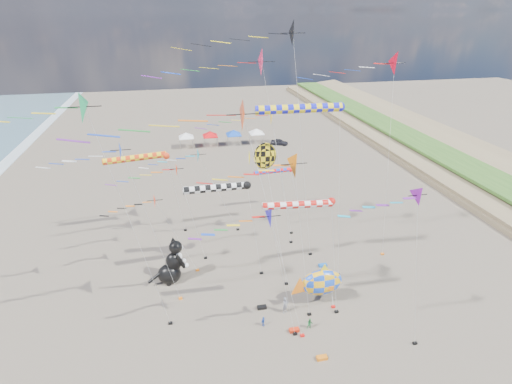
{
  "coord_description": "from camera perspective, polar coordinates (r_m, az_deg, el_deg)",
  "views": [
    {
      "loc": [
        -8.05,
        -21.52,
        26.4
      ],
      "look_at": [
        -1.1,
        12.0,
        10.76
      ],
      "focal_mm": 28.0,
      "sensor_mm": 36.0,
      "label": 1
    }
  ],
  "objects": [
    {
      "name": "ground",
      "position": [
        35.0,
        6.34,
        -24.61
      ],
      "size": [
        260.0,
        260.0,
        0.0
      ],
      "primitive_type": "plane",
      "color": "brown",
      "rests_on": "ground"
    },
    {
      "name": "delta_kite_2",
      "position": [
        43.23,
        1.86,
        10.72
      ],
      "size": [
        10.32,
        2.52,
        17.58
      ],
      "color": "yellow",
      "rests_on": "ground"
    },
    {
      "name": "tent_row",
      "position": [
        85.31,
        -4.9,
        8.65
      ],
      "size": [
        19.2,
        4.2,
        3.8
      ],
      "color": "white",
      "rests_on": "ground"
    },
    {
      "name": "angelfish_kite",
      "position": [
        37.97,
        1.01,
        4.98
      ],
      "size": [
        3.74,
        3.02,
        15.11
      ],
      "color": "yellow",
      "rests_on": "ground"
    },
    {
      "name": "windsock_0",
      "position": [
        32.76,
        6.57,
        -1.88
      ],
      "size": [
        7.52,
        0.66,
        12.33
      ],
      "color": "red",
      "rests_on": "ground"
    },
    {
      "name": "windsock_4",
      "position": [
        49.32,
        -16.44,
        4.67
      ],
      "size": [
        8.98,
        0.81,
        10.91
      ],
      "color": "red",
      "rests_on": "ground"
    },
    {
      "name": "delta_kite_4",
      "position": [
        31.32,
        4.4,
        3.06
      ],
      "size": [
        9.59,
        2.44,
        16.44
      ],
      "color": "orange",
      "rests_on": "ground"
    },
    {
      "name": "delta_kite_0",
      "position": [
        30.02,
        20.64,
        -1.01
      ],
      "size": [
        7.72,
        1.61,
        15.47
      ],
      "color": "#7B1394",
      "rests_on": "ground"
    },
    {
      "name": "kite_bag_3",
      "position": [
        40.25,
        0.85,
        -16.15
      ],
      "size": [
        0.9,
        0.44,
        0.3
      ],
      "primitive_type": "cube",
      "color": "black",
      "rests_on": "ground"
    },
    {
      "name": "delta_kite_9",
      "position": [
        34.74,
        -18.09,
        5.27
      ],
      "size": [
        8.59,
        1.83,
        16.93
      ],
      "color": "blue",
      "rests_on": "ground"
    },
    {
      "name": "windsock_1",
      "position": [
        35.96,
        6.79,
        11.67
      ],
      "size": [
        9.39,
        0.85,
        18.98
      ],
      "color": "#1519DB",
      "rests_on": "ground"
    },
    {
      "name": "delta_kite_1",
      "position": [
        26.61,
        -3.36,
        10.02
      ],
      "size": [
        15.81,
        2.57,
        21.33
      ],
      "color": "red",
      "rests_on": "ground"
    },
    {
      "name": "windsock_2",
      "position": [
        38.78,
        -5.22,
        0.57
      ],
      "size": [
        7.91,
        0.81,
        11.16
      ],
      "color": "black",
      "rests_on": "ground"
    },
    {
      "name": "parked_car",
      "position": [
        86.35,
        3.37,
        7.15
      ],
      "size": [
        3.91,
        3.08,
        1.25
      ],
      "primitive_type": "imported",
      "rotation": [
        0.0,
        0.0,
        1.06
      ],
      "color": "#26262D",
      "rests_on": "ground"
    },
    {
      "name": "kite_bag_1",
      "position": [
        38.16,
        5.48,
        -19.04
      ],
      "size": [
        0.9,
        0.44,
        0.3
      ],
      "primitive_type": "cube",
      "color": "red",
      "rests_on": "ground"
    },
    {
      "name": "person_adult",
      "position": [
        39.48,
        4.2,
        -15.83
      ],
      "size": [
        0.75,
        0.69,
        1.72
      ],
      "primitive_type": "imported",
      "rotation": [
        0.0,
        0.0,
        0.59
      ],
      "color": "gray",
      "rests_on": "ground"
    },
    {
      "name": "delta_kite_7",
      "position": [
        41.32,
        17.53,
        16.77
      ],
      "size": [
        11.5,
        2.54,
        23.11
      ],
      "color": "red",
      "rests_on": "ground"
    },
    {
      "name": "delta_kite_6",
      "position": [
        38.97,
        2.41,
        21.49
      ],
      "size": [
        14.25,
        2.6,
        25.91
      ],
      "color": "black",
      "rests_on": "ground"
    },
    {
      "name": "child_green",
      "position": [
        38.31,
        7.72,
        -18.16
      ],
      "size": [
        0.56,
        0.46,
        1.1
      ],
      "primitive_type": "imported",
      "rotation": [
        0.0,
        0.0,
        -0.08
      ],
      "color": "#227637",
      "rests_on": "ground"
    },
    {
      "name": "delta_kite_8",
      "position": [
        44.02,
        -0.97,
        18.04
      ],
      "size": [
        16.36,
        3.16,
        23.21
      ],
      "color": "#FB2154",
      "rests_on": "ground"
    },
    {
      "name": "delta_kite_3",
      "position": [
        30.96,
        -25.57,
        10.62
      ],
      "size": [
        13.18,
        2.46,
        21.7
      ],
      "color": "#1B9C58",
      "rests_on": "ground"
    },
    {
      "name": "delta_kite_10",
      "position": [
        41.35,
        -14.25,
        -1.73
      ],
      "size": [
        8.17,
        1.76,
        9.84
      ],
      "color": "#FE320F",
      "rests_on": "ground"
    },
    {
      "name": "delta_kite_12",
      "position": [
        42.53,
        -13.87,
        2.13
      ],
      "size": [
        9.82,
        1.64,
        11.95
      ],
      "color": "#EF2501",
      "rests_on": "ground"
    },
    {
      "name": "cat_inflatable",
      "position": [
        43.22,
        -12.08,
        -9.63
      ],
      "size": [
        4.06,
        2.73,
        5.02
      ],
      "primitive_type": null,
      "rotation": [
        0.0,
        0.0,
        0.25
      ],
      "color": "black",
      "rests_on": "ground"
    },
    {
      "name": "delta_kite_5",
      "position": [
        30.2,
        0.56,
        -4.39
      ],
      "size": [
        8.32,
        1.84,
        13.06
      ],
      "color": "#160EB4",
      "rests_on": "ground"
    },
    {
      "name": "kite_bag_0",
      "position": [
        36.22,
        9.4,
        -22.32
      ],
      "size": [
        0.9,
        0.44,
        0.3
      ],
      "primitive_type": "cube",
      "color": "orange",
      "rests_on": "ground"
    },
    {
      "name": "kite_bag_2",
      "position": [
        46.4,
        9.51,
        -10.29
      ],
      "size": [
        0.9,
        0.44,
        0.3
      ],
      "primitive_type": "cube",
      "color": "blue",
      "rests_on": "ground"
    },
    {
      "name": "windsock_3",
      "position": [
        55.63,
        2.69,
        2.96
      ],
      "size": [
        6.97,
        0.63,
        6.32
      ],
      "color": "red",
      "rests_on": "ground"
    },
    {
      "name": "fish_inflatable",
      "position": [
        40.02,
        9.29,
        -12.62
      ],
      "size": [
        5.55,
        2.25,
        4.53
      ],
      "color": "blue",
      "rests_on": "ground"
    },
    {
      "name": "delta_kite_11",
      "position": [
        47.87,
        -8.53,
        5.42
      ],
      "size": [
        10.48,
        2.08,
        12.26
      ],
      "color": "#0AA0BE",
      "rests_on": "ground"
    },
    {
      "name": "child_blue",
      "position": [
        38.32,
        1.04,
        -17.98
      ],
      "size": [
        0.6,
        0.57,
        1.0
      ],
      "primitive_type": "imported",
      "rotation": [
        0.0,
        0.0,
        0.72
      ],
      "color": "blue",
      "rests_on": "ground"
    }
  ]
}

